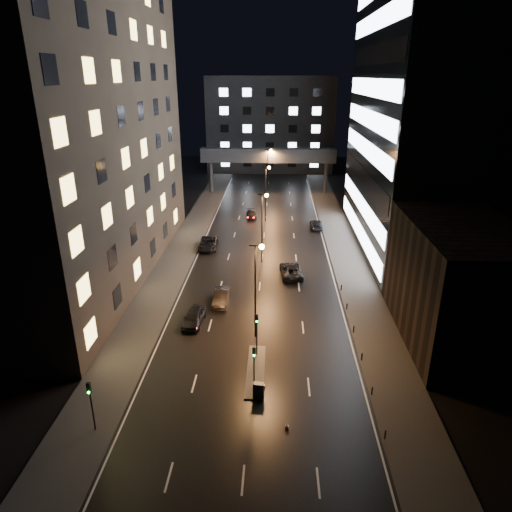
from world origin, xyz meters
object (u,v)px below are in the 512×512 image
object	(u,v)px
utility_cabinet	(258,390)
car_away_c	(208,244)
car_away_b	(221,297)
car_toward_a	(291,270)
car_toward_b	(316,224)
car_away_a	(194,317)
car_away_d	(251,215)

from	to	relation	value
utility_cabinet	car_away_c	bearing A→B (deg)	109.30
car_away_b	car_away_c	bearing A→B (deg)	102.37
car_toward_a	car_toward_b	xyz separation A→B (m)	(4.93, 20.66, -0.06)
car_away_a	car_away_d	bearing A→B (deg)	88.96
car_away_b	car_toward_b	bearing A→B (deg)	64.60
car_away_c	utility_cabinet	distance (m)	36.12
car_toward_a	car_toward_b	world-z (taller)	car_toward_a
car_toward_a	utility_cabinet	distance (m)	25.37
car_away_b	car_toward_b	distance (m)	31.81
car_toward_b	car_away_b	bearing A→B (deg)	66.98
car_away_b	car_toward_b	xyz separation A→B (m)	(13.37, 28.87, -0.04)
car_away_b	utility_cabinet	size ratio (longest dim) A/B	3.54
car_away_a	car_away_d	world-z (taller)	car_away_a
car_toward_a	utility_cabinet	size ratio (longest dim) A/B	4.30
car_away_a	car_toward_b	world-z (taller)	car_away_a
car_away_a	car_toward_a	distance (m)	17.09
car_away_c	car_toward_b	xyz separation A→B (m)	(17.50, 10.87, -0.07)
car_away_a	car_away_b	xyz separation A→B (m)	(2.38, 5.02, -0.02)
car_toward_a	car_away_a	bearing A→B (deg)	45.05
car_away_b	car_toward_a	distance (m)	11.77
car_away_c	utility_cabinet	bearing A→B (deg)	-77.20
car_away_b	car_away_c	size ratio (longest dim) A/B	0.82
car_away_b	car_away_d	bearing A→B (deg)	86.70
utility_cabinet	car_away_b	bearing A→B (deg)	111.20
car_away_a	car_away_d	size ratio (longest dim) A/B	1.09
car_away_c	utility_cabinet	size ratio (longest dim) A/B	4.32
car_away_d	car_toward_b	bearing A→B (deg)	-32.99
car_away_d	car_toward_b	size ratio (longest dim) A/B	0.84
car_away_c	car_toward_a	xyz separation A→B (m)	(12.57, -9.79, -0.00)
car_away_a	utility_cabinet	bearing A→B (deg)	-53.21
car_away_a	car_away_b	size ratio (longest dim) A/B	0.99
car_away_b	car_away_c	world-z (taller)	car_away_c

